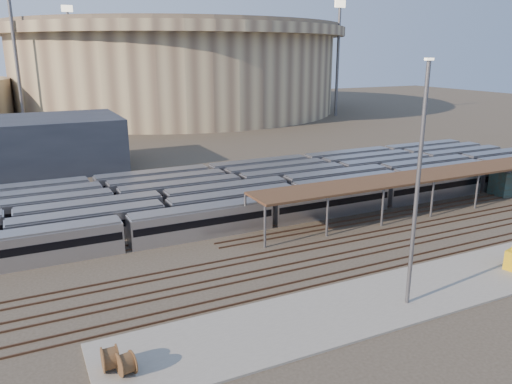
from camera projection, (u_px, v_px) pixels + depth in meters
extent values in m
plane|color=#383026|center=(328.00, 240.00, 60.42)|extent=(420.00, 420.00, 0.00)
cube|color=gray|center=(375.00, 302.00, 45.31)|extent=(50.00, 9.00, 0.20)
cube|color=#A7A7AC|center=(270.00, 212.00, 65.24)|extent=(112.00, 2.90, 3.60)
cube|color=#A7A7AC|center=(294.00, 198.00, 71.38)|extent=(112.00, 2.90, 3.60)
cube|color=#A7A7AC|center=(285.00, 190.00, 75.38)|extent=(112.00, 2.90, 3.60)
cube|color=#A7A7AC|center=(240.00, 188.00, 76.70)|extent=(112.00, 2.90, 3.60)
cube|color=#A7A7AC|center=(225.00, 182.00, 80.02)|extent=(112.00, 2.90, 3.60)
cube|color=#A7A7AC|center=(209.00, 177.00, 83.15)|extent=(112.00, 2.90, 3.60)
cylinder|color=#595A5E|center=(265.00, 227.00, 57.50)|extent=(0.30, 0.30, 5.00)
cylinder|color=#595A5E|center=(245.00, 214.00, 62.17)|extent=(0.30, 0.30, 5.00)
cylinder|color=#595A5E|center=(327.00, 217.00, 61.10)|extent=(0.30, 0.30, 5.00)
cylinder|color=#595A5E|center=(304.00, 205.00, 65.77)|extent=(0.30, 0.30, 5.00)
cylinder|color=#595A5E|center=(383.00, 208.00, 64.70)|extent=(0.30, 0.30, 5.00)
cylinder|color=#595A5E|center=(357.00, 197.00, 69.37)|extent=(0.30, 0.30, 5.00)
cylinder|color=#595A5E|center=(432.00, 199.00, 68.30)|extent=(0.30, 0.30, 5.00)
cylinder|color=#595A5E|center=(405.00, 190.00, 72.98)|extent=(0.30, 0.30, 5.00)
cylinder|color=#595A5E|center=(477.00, 192.00, 71.90)|extent=(0.30, 0.30, 5.00)
cylinder|color=#595A5E|center=(448.00, 183.00, 76.58)|extent=(0.30, 0.30, 5.00)
cylinder|color=#595A5E|center=(487.00, 177.00, 80.18)|extent=(0.30, 0.30, 5.00)
cube|color=#3D2419|center=(442.00, 173.00, 71.72)|extent=(60.00, 6.00, 0.30)
cube|color=#4C3323|center=(337.00, 244.00, 58.88)|extent=(170.00, 0.12, 0.18)
cube|color=#4C3323|center=(330.00, 240.00, 60.18)|extent=(170.00, 0.12, 0.18)
cube|color=#4C3323|center=(358.00, 256.00, 55.42)|extent=(170.00, 0.12, 0.18)
cube|color=#4C3323|center=(349.00, 252.00, 56.71)|extent=(170.00, 0.12, 0.18)
cube|color=#4C3323|center=(381.00, 270.00, 51.95)|extent=(170.00, 0.12, 0.18)
cube|color=#4C3323|center=(372.00, 265.00, 53.25)|extent=(170.00, 0.12, 0.18)
cylinder|color=tan|center=(177.00, 73.00, 188.26)|extent=(116.00, 116.00, 28.00)
cylinder|color=tan|center=(175.00, 30.00, 184.03)|extent=(124.00, 124.00, 3.00)
cylinder|color=brown|center=(175.00, 24.00, 183.42)|extent=(120.00, 120.00, 1.50)
cube|color=#1E232D|center=(3.00, 147.00, 91.95)|extent=(42.00, 20.00, 10.00)
cylinder|color=#595A5E|center=(17.00, 66.00, 138.10)|extent=(1.00, 1.00, 36.00)
cylinder|color=#595A5E|center=(338.00, 63.00, 171.46)|extent=(1.00, 1.00, 36.00)
cube|color=#FFF2CC|center=(340.00, 4.00, 166.22)|extent=(4.00, 0.60, 2.40)
cylinder|color=#595A5E|center=(72.00, 62.00, 189.77)|extent=(1.00, 1.00, 36.00)
cube|color=#FFF2CC|center=(67.00, 8.00, 184.53)|extent=(4.00, 0.60, 2.40)
cylinder|color=brown|center=(126.00, 364.00, 34.82)|extent=(1.24, 1.85, 1.71)
cylinder|color=brown|center=(110.00, 358.00, 35.28)|extent=(1.03, 1.85, 1.84)
cylinder|color=#595A5E|center=(417.00, 190.00, 42.17)|extent=(0.36, 0.36, 21.17)
cube|color=#FFF2CC|center=(429.00, 59.00, 39.26)|extent=(0.81, 0.34, 0.20)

